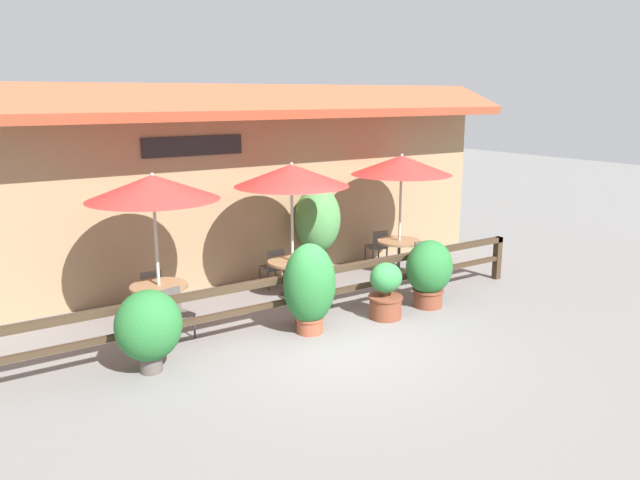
{
  "coord_description": "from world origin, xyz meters",
  "views": [
    {
      "loc": [
        -5.52,
        -7.91,
        4.01
      ],
      "look_at": [
        0.72,
        1.52,
        1.36
      ],
      "focal_mm": 35.0,
      "sensor_mm": 36.0,
      "label": 1
    }
  ],
  "objects": [
    {
      "name": "dining_table_middle",
      "position": [
        0.7,
        2.48,
        0.6
      ],
      "size": [
        1.0,
        1.0,
        0.75
      ],
      "color": "olive",
      "rests_on": "ground"
    },
    {
      "name": "dining_table_far",
      "position": [
        3.67,
        2.67,
        0.6
      ],
      "size": [
        1.0,
        1.0,
        0.75
      ],
      "color": "olive",
      "rests_on": "ground"
    },
    {
      "name": "chair_middle_streetside",
      "position": [
        0.76,
        1.74,
        0.47
      ],
      "size": [
        0.48,
        0.48,
        0.84
      ],
      "rotation": [
        0.0,
        0.0,
        0.15
      ],
      "color": "#514C47",
      "rests_on": "ground"
    },
    {
      "name": "dining_table_near",
      "position": [
        -2.1,
        2.38,
        0.6
      ],
      "size": [
        1.0,
        1.0,
        0.75
      ],
      "color": "olive",
      "rests_on": "ground"
    },
    {
      "name": "potted_plant_corner_fern",
      "position": [
        1.47,
        0.47,
        0.52
      ],
      "size": [
        0.63,
        0.63,
        1.04
      ],
      "color": "brown",
      "rests_on": "ground"
    },
    {
      "name": "chair_far_wallside",
      "position": [
        3.67,
        3.46,
        0.47
      ],
      "size": [
        0.47,
        0.47,
        0.84
      ],
      "rotation": [
        0.0,
        0.0,
        3.0
      ],
      "color": "#514C47",
      "rests_on": "ground"
    },
    {
      "name": "potted_plant_broad_leaf",
      "position": [
        2.01,
        3.55,
        1.22
      ],
      "size": [
        1.06,
        0.95,
        2.02
      ],
      "color": "#9E4C33",
      "rests_on": "ground"
    },
    {
      "name": "chair_near_wallside",
      "position": [
        -2.05,
        3.09,
        0.47
      ],
      "size": [
        0.43,
        0.43,
        0.84
      ],
      "rotation": [
        0.0,
        0.0,
        3.13
      ],
      "color": "#514C47",
      "rests_on": "ground"
    },
    {
      "name": "building_facade",
      "position": [
        -0.0,
        4.1,
        2.16
      ],
      "size": [
        14.28,
        1.49,
        4.23
      ],
      "color": "#997A56",
      "rests_on": "ground"
    },
    {
      "name": "patio_umbrella_middle",
      "position": [
        0.7,
        2.48,
        2.47
      ],
      "size": [
        2.26,
        2.26,
        2.73
      ],
      "color": "#B7B2A8",
      "rests_on": "ground"
    },
    {
      "name": "patio_umbrella_far",
      "position": [
        3.67,
        2.67,
        2.47
      ],
      "size": [
        2.26,
        2.26,
        2.73
      ],
      "color": "#B7B2A8",
      "rests_on": "ground"
    },
    {
      "name": "patio_umbrella_near",
      "position": [
        -2.1,
        2.38,
        2.47
      ],
      "size": [
        2.26,
        2.26,
        2.73
      ],
      "color": "#B7B2A8",
      "rests_on": "ground"
    },
    {
      "name": "potted_plant_small_flowering",
      "position": [
        -2.88,
        0.61,
        0.7
      ],
      "size": [
        0.99,
        0.89,
        1.26
      ],
      "color": "#564C47",
      "rests_on": "ground"
    },
    {
      "name": "potted_plant_entrance_palm",
      "position": [
        -0.08,
        0.62,
        0.83
      ],
      "size": [
        0.92,
        0.83,
        1.58
      ],
      "color": "#9E4C33",
      "rests_on": "ground"
    },
    {
      "name": "patio_railing",
      "position": [
        0.0,
        1.05,
        0.7
      ],
      "size": [
        10.4,
        0.14,
        0.95
      ],
      "color": "#3D2D1E",
      "rests_on": "ground"
    },
    {
      "name": "chair_middle_wallside",
      "position": [
        0.66,
        3.22,
        0.47
      ],
      "size": [
        0.43,
        0.43,
        0.84
      ],
      "rotation": [
        0.0,
        0.0,
        3.12
      ],
      "color": "#514C47",
      "rests_on": "ground"
    },
    {
      "name": "chair_near_streetside",
      "position": [
        -2.09,
        1.67,
        0.47
      ],
      "size": [
        0.51,
        0.51,
        0.84
      ],
      "rotation": [
        0.0,
        0.0,
        0.26
      ],
      "color": "#514C47",
      "rests_on": "ground"
    },
    {
      "name": "potted_plant_tall_tropical",
      "position": [
        2.56,
        0.5,
        0.71
      ],
      "size": [
        0.93,
        0.84,
        1.31
      ],
      "color": "brown",
      "rests_on": "ground"
    },
    {
      "name": "chair_far_streetside",
      "position": [
        3.75,
        1.88,
        0.47
      ],
      "size": [
        0.46,
        0.46,
        0.84
      ],
      "rotation": [
        0.0,
        0.0,
        -0.1
      ],
      "color": "#514C47",
      "rests_on": "ground"
    },
    {
      "name": "ground_plane",
      "position": [
        0.0,
        0.0,
        0.0
      ],
      "size": [
        60.0,
        60.0,
        0.0
      ],
      "primitive_type": "plane",
      "color": "slate"
    }
  ]
}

